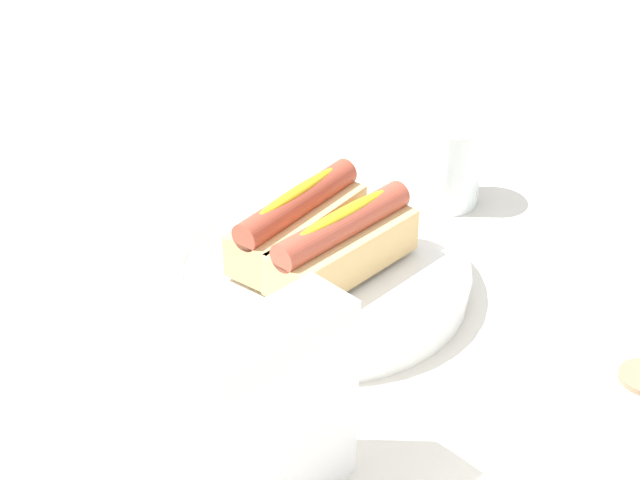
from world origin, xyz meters
The scene contains 7 objects.
ground_plane centered at (0.00, 0.00, 0.00)m, with size 2.40×2.40×0.00m, color silver.
serving_bowl centered at (0.03, 0.00, 0.02)m, with size 0.27×0.27×0.03m.
hotdog_front centered at (0.03, -0.03, 0.06)m, with size 0.16×0.07×0.06m.
hotdog_back centered at (0.03, 0.03, 0.06)m, with size 0.15×0.05×0.06m.
water_glass centered at (-0.18, -0.02, 0.04)m, with size 0.07×0.07×0.09m.
paper_towel_roll centered at (0.09, 0.33, 0.07)m, with size 0.11×0.11×0.13m.
napkin_box centered at (0.22, 0.15, 0.07)m, with size 0.11×0.04×0.15m, color white.
Camera 1 is at (0.50, 0.47, 0.48)m, focal length 49.59 mm.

